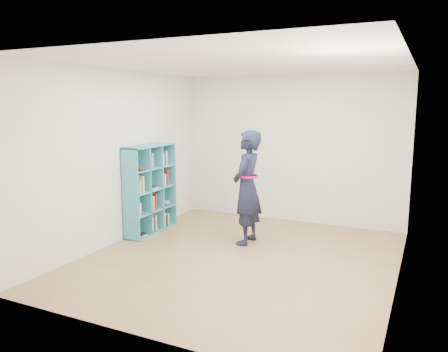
% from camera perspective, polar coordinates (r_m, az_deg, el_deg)
% --- Properties ---
extents(floor, '(4.50, 4.50, 0.00)m').
position_cam_1_polar(floor, '(6.08, 2.13, -10.74)').
color(floor, olive).
rests_on(floor, ground).
extents(ceiling, '(4.50, 4.50, 0.00)m').
position_cam_1_polar(ceiling, '(5.74, 2.29, 14.46)').
color(ceiling, white).
rests_on(ceiling, wall_back).
extents(wall_left, '(0.02, 4.50, 2.60)m').
position_cam_1_polar(wall_left, '(6.80, -13.47, 2.44)').
color(wall_left, silver).
rests_on(wall_left, floor).
extents(wall_right, '(0.02, 4.50, 2.60)m').
position_cam_1_polar(wall_right, '(5.31, 22.42, 0.10)').
color(wall_right, silver).
rests_on(wall_right, floor).
extents(wall_back, '(4.00, 0.02, 2.60)m').
position_cam_1_polar(wall_back, '(7.87, 8.72, 3.49)').
color(wall_back, silver).
rests_on(wall_back, floor).
extents(wall_front, '(4.00, 0.02, 2.60)m').
position_cam_1_polar(wall_front, '(3.84, -11.25, -2.70)').
color(wall_front, silver).
rests_on(wall_front, floor).
extents(bookshelf, '(0.31, 1.08, 1.44)m').
position_cam_1_polar(bookshelf, '(7.23, -9.75, -1.85)').
color(bookshelf, teal).
rests_on(bookshelf, floor).
extents(person, '(0.43, 0.64, 1.72)m').
position_cam_1_polar(person, '(6.53, 3.03, -1.51)').
color(person, black).
rests_on(person, floor).
extents(smartphone, '(0.03, 0.08, 0.12)m').
position_cam_1_polar(smartphone, '(6.64, 2.18, -0.35)').
color(smartphone, silver).
rests_on(smartphone, person).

